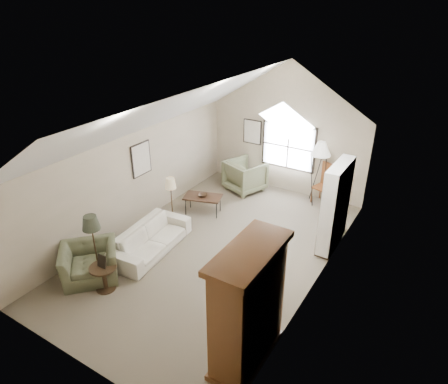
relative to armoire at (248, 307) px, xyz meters
The scene contains 18 objects.
room_shell 3.87m from the armoire, 132.25° to the left, with size 5.01×8.01×4.00m.
window 6.70m from the armoire, 108.11° to the left, with size 1.72×0.08×1.42m, color black.
skylight 4.02m from the armoire, 104.93° to the left, with size 0.80×1.20×0.52m, color white, non-canonical shape.
wall_art 5.98m from the armoire, 133.09° to the left, with size 1.97×3.71×0.88m.
armoire is the anchor object (origin of this frame).
tv_alcove 4.00m from the armoire, 87.71° to the left, with size 0.32×1.30×2.10m, color white.
media_console 4.08m from the armoire, 88.00° to the left, with size 0.34×1.18×0.60m, color #382316.
tv_panel 4.01m from the armoire, 88.00° to the left, with size 0.05×0.90×0.55m, color black.
sofa 3.89m from the armoire, 155.71° to the left, with size 2.27×0.89×0.66m, color beige.
armchair_near 4.01m from the armoire, behind, with size 1.17×1.02×0.76m, color #525C40.
armchair_far 6.53m from the armoire, 119.18° to the left, with size 1.05×1.08×0.98m, color #68704F.
coffee_table 5.16m from the armoire, 132.73° to the left, with size 1.03×0.57×0.53m, color #332015.
bowl 5.12m from the armoire, 132.73° to the left, with size 0.25×0.25×0.06m, color #332315.
side_table 3.47m from the armoire, behind, with size 0.57×0.57×0.57m, color #352316.
side_chair 6.17m from the armoire, 97.59° to the left, with size 0.47×0.47×1.22m, color brown.
tripod_lamp 6.09m from the armoire, 99.08° to the left, with size 0.56×0.56×1.94m, color white, non-canonical shape.
dark_lamp 3.79m from the armoire, behind, with size 0.38×0.38×1.58m, color #262A1E, non-canonical shape.
tan_lamp 4.70m from the armoire, 143.74° to the left, with size 0.28×0.28×1.42m, color tan, non-canonical shape.
Camera 1 is at (4.42, -6.78, 5.62)m, focal length 32.00 mm.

